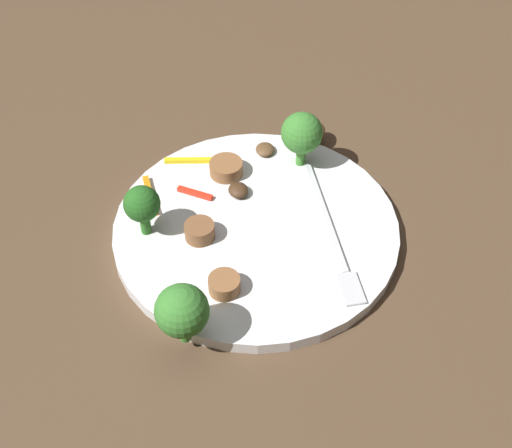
{
  "coord_description": "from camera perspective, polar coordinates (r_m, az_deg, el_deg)",
  "views": [
    {
      "loc": [
        0.4,
        -0.17,
        0.47
      ],
      "look_at": [
        0.0,
        0.0,
        0.01
      ],
      "focal_mm": 46.7,
      "sensor_mm": 36.0,
      "label": 1
    }
  ],
  "objects": [
    {
      "name": "sausage_slice_2",
      "position": [
        0.62,
        -4.86,
        -0.6
      ],
      "size": [
        0.04,
        0.04,
        0.02
      ],
      "primitive_type": "cylinder",
      "rotation": [
        0.0,
        0.0,
        2.76
      ],
      "color": "brown",
      "rests_on": "plate"
    },
    {
      "name": "mushroom_2",
      "position": [
        0.66,
        -1.13,
        3.04
      ],
      "size": [
        0.02,
        0.02,
        0.01
      ],
      "primitive_type": "ellipsoid",
      "rotation": [
        0.0,
        0.0,
        0.06
      ],
      "color": "#422B19",
      "rests_on": "plate"
    },
    {
      "name": "pepper_strip_2",
      "position": [
        0.66,
        -5.25,
        2.64
      ],
      "size": [
        0.03,
        0.03,
        0.0
      ],
      "primitive_type": "cube",
      "rotation": [
        0.0,
        0.0,
        3.92
      ],
      "color": "red",
      "rests_on": "plate"
    },
    {
      "name": "pepper_strip_0",
      "position": [
        0.67,
        -9.04,
        2.44
      ],
      "size": [
        0.05,
        0.01,
        0.0
      ],
      "primitive_type": "cube",
      "rotation": [
        0.0,
        0.0,
        6.17
      ],
      "color": "orange",
      "rests_on": "plate"
    },
    {
      "name": "pepper_strip_1",
      "position": [
        0.7,
        -5.43,
        5.45
      ],
      "size": [
        0.03,
        0.06,
        0.0
      ],
      "primitive_type": "cube",
      "rotation": [
        0.0,
        0.0,
        4.33
      ],
      "color": "yellow",
      "rests_on": "plate"
    },
    {
      "name": "mushroom_1",
      "position": [
        0.73,
        5.12,
        7.92
      ],
      "size": [
        0.04,
        0.03,
        0.01
      ],
      "primitive_type": "ellipsoid",
      "rotation": [
        0.0,
        0.0,
        2.59
      ],
      "color": "brown",
      "rests_on": "plate"
    },
    {
      "name": "broccoli_floret_2",
      "position": [
        0.53,
        -6.36,
        -7.43
      ],
      "size": [
        0.04,
        0.04,
        0.06
      ],
      "color": "#408630",
      "rests_on": "plate"
    },
    {
      "name": "sausage_slice_1",
      "position": [
        0.68,
        -2.42,
        4.85
      ],
      "size": [
        0.05,
        0.05,
        0.01
      ],
      "primitive_type": "cylinder",
      "rotation": [
        0.0,
        0.0,
        0.7
      ],
      "color": "brown",
      "rests_on": "plate"
    },
    {
      "name": "plate",
      "position": [
        0.64,
        0.0,
        -0.39
      ],
      "size": [
        0.27,
        0.27,
        0.01
      ],
      "primitive_type": "cylinder",
      "color": "white",
      "rests_on": "ground_plane"
    },
    {
      "name": "broccoli_floret_0",
      "position": [
        0.67,
        3.95,
        7.74
      ],
      "size": [
        0.04,
        0.04,
        0.06
      ],
      "color": "#408630",
      "rests_on": "plate"
    },
    {
      "name": "mushroom_0",
      "position": [
        0.71,
        0.77,
        6.42
      ],
      "size": [
        0.03,
        0.03,
        0.01
      ],
      "primitive_type": "ellipsoid",
      "rotation": [
        0.0,
        0.0,
        2.72
      ],
      "color": "brown",
      "rests_on": "plate"
    },
    {
      "name": "broccoli_floret_1",
      "position": [
        0.61,
        -9.74,
        1.62
      ],
      "size": [
        0.03,
        0.03,
        0.05
      ],
      "color": "#296420",
      "rests_on": "plate"
    },
    {
      "name": "ground_plane",
      "position": [
        0.64,
        0.0,
        -0.78
      ],
      "size": [
        1.4,
        1.4,
        0.0
      ],
      "primitive_type": "plane",
      "color": "#4C3826"
    },
    {
      "name": "fork",
      "position": [
        0.62,
        6.66,
        -1.33
      ],
      "size": [
        0.18,
        0.05,
        0.0
      ],
      "rotation": [
        0.0,
        0.0,
        -0.22
      ],
      "color": "silver",
      "rests_on": "plate"
    },
    {
      "name": "sausage_slice_0",
      "position": [
        0.58,
        -2.73,
        -5.2
      ],
      "size": [
        0.04,
        0.04,
        0.01
      ],
      "primitive_type": "cylinder",
      "rotation": [
        0.0,
        0.0,
        0.91
      ],
      "color": "brown",
      "rests_on": "plate"
    }
  ]
}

